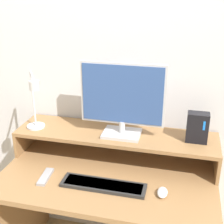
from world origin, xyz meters
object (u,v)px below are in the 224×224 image
at_px(monitor, 122,99).
at_px(remote_control, 46,177).
at_px(keyboard, 103,185).
at_px(router_dock, 197,127).
at_px(desk_lamp, 35,104).
at_px(mouse, 162,192).

xyz_separation_m(monitor, remote_control, (-0.37, -0.29, -0.39)).
xyz_separation_m(keyboard, remote_control, (-0.33, 0.00, -0.00)).
distance_m(router_dock, remote_control, 0.89).
bearing_deg(monitor, router_dock, 2.80).
relative_size(desk_lamp, remote_control, 2.26).
height_order(monitor, desk_lamp, monitor).
relative_size(monitor, mouse, 5.54).
bearing_deg(remote_control, router_dock, 21.52).
xyz_separation_m(router_dock, keyboard, (-0.46, -0.31, -0.25)).
relative_size(router_dock, remote_control, 1.08).
height_order(monitor, router_dock, monitor).
height_order(desk_lamp, remote_control, desk_lamp).
bearing_deg(remote_control, desk_lamp, 123.17).
distance_m(router_dock, keyboard, 0.61).
bearing_deg(keyboard, mouse, 0.76).
height_order(keyboard, remote_control, keyboard).
bearing_deg(mouse, keyboard, -179.24).
bearing_deg(monitor, keyboard, -96.83).
height_order(keyboard, mouse, mouse).
xyz_separation_m(router_dock, mouse, (-0.15, -0.31, -0.24)).
bearing_deg(desk_lamp, remote_control, -56.83).
distance_m(desk_lamp, keyboard, 0.61).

